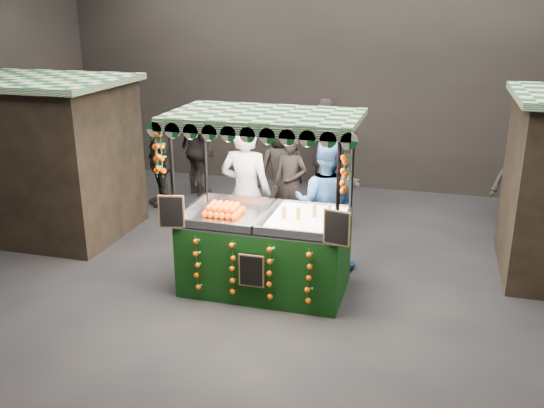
# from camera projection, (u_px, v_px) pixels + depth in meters

# --- Properties ---
(ground) EXTENTS (12.00, 12.00, 0.00)m
(ground) POSITION_uv_depth(u_px,v_px,m) (279.00, 285.00, 8.26)
(ground) COLOR black
(ground) RESTS_ON ground
(market_hall) EXTENTS (12.10, 10.10, 5.05)m
(market_hall) POSITION_uv_depth(u_px,v_px,m) (279.00, 33.00, 7.18)
(market_hall) COLOR black
(market_hall) RESTS_ON ground
(neighbour_stall_left) EXTENTS (3.00, 2.20, 2.60)m
(neighbour_stall_left) POSITION_uv_depth(u_px,v_px,m) (39.00, 156.00, 9.88)
(neighbour_stall_left) COLOR black
(neighbour_stall_left) RESTS_ON ground
(juice_stall) EXTENTS (2.50, 1.47, 2.42)m
(juice_stall) POSITION_uv_depth(u_px,v_px,m) (265.00, 238.00, 7.91)
(juice_stall) COLOR black
(juice_stall) RESTS_ON ground
(vendor_grey) EXTENTS (0.78, 0.52, 2.11)m
(vendor_grey) POSITION_uv_depth(u_px,v_px,m) (246.00, 193.00, 8.80)
(vendor_grey) COLOR gray
(vendor_grey) RESTS_ON ground
(vendor_blue) EXTENTS (0.95, 0.75, 1.94)m
(vendor_blue) POSITION_uv_depth(u_px,v_px,m) (326.00, 204.00, 8.57)
(vendor_blue) COLOR #284E82
(vendor_blue) RESTS_ON ground
(shopper_0) EXTENTS (0.67, 0.51, 1.65)m
(shopper_0) POSITION_uv_depth(u_px,v_px,m) (290.00, 184.00, 10.06)
(shopper_0) COLOR #2A2322
(shopper_0) RESTS_ON ground
(shopper_1) EXTENTS (0.86, 0.69, 1.69)m
(shopper_1) POSITION_uv_depth(u_px,v_px,m) (336.00, 186.00, 9.89)
(shopper_1) COLOR black
(shopper_1) RESTS_ON ground
(shopper_2) EXTENTS (1.16, 1.02, 1.88)m
(shopper_2) POSITION_uv_depth(u_px,v_px,m) (198.00, 150.00, 11.90)
(shopper_2) COLOR black
(shopper_2) RESTS_ON ground
(shopper_3) EXTENTS (1.19, 0.94, 1.62)m
(shopper_3) POSITION_uv_depth(u_px,v_px,m) (520.00, 179.00, 10.35)
(shopper_3) COLOR black
(shopper_3) RESTS_ON ground
(shopper_4) EXTENTS (1.04, 0.95, 1.78)m
(shopper_4) POSITION_uv_depth(u_px,v_px,m) (282.00, 169.00, 10.69)
(shopper_4) COLOR black
(shopper_4) RESTS_ON ground
(shopper_6) EXTENTS (0.61, 0.79, 1.91)m
(shopper_6) POSITION_uv_depth(u_px,v_px,m) (322.00, 145.00, 12.23)
(shopper_6) COLOR black
(shopper_6) RESTS_ON ground
(shopper_7) EXTENTS (0.98, 0.97, 1.66)m
(shopper_7) POSITION_uv_depth(u_px,v_px,m) (159.00, 163.00, 11.34)
(shopper_7) COLOR black
(shopper_7) RESTS_ON ground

